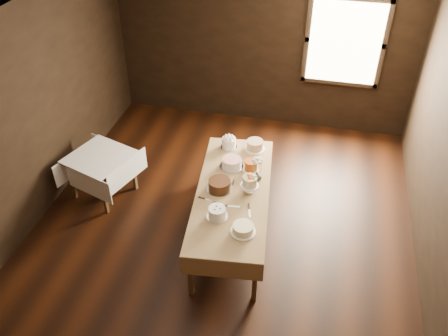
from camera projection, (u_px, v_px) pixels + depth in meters
floor at (221, 233)px, 6.28m from camera, size 5.00×6.00×0.01m
ceiling at (219, 30)px, 4.57m from camera, size 5.00×6.00×0.01m
wall_back at (263, 46)px, 7.74m from camera, size 5.00×0.02×2.80m
wall_left at (27, 121)px, 5.88m from camera, size 0.02×6.00×2.80m
window at (345, 43)px, 7.33m from camera, size 1.10×0.05×1.30m
display_table at (233, 194)px, 5.90m from camera, size 1.15×2.39×0.71m
side_table at (100, 161)px, 6.58m from camera, size 1.01×1.01×0.67m
cake_meringue at (229, 143)px, 6.58m from camera, size 0.27×0.27×0.15m
cake_speckled at (255, 145)px, 6.55m from camera, size 0.29×0.29×0.14m
cake_lattice at (232, 163)px, 6.23m from camera, size 0.32×0.32×0.12m
cake_caramel at (251, 166)px, 6.17m from camera, size 0.23×0.23×0.15m
cake_chocolate at (220, 185)px, 5.86m from camera, size 0.39×0.39×0.13m
cake_flowers at (250, 185)px, 5.80m from camera, size 0.26×0.26×0.24m
cake_swirl at (217, 213)px, 5.46m from camera, size 0.27×0.27×0.13m
cake_cream at (243, 229)px, 5.27m from camera, size 0.34×0.34×0.10m
cake_server_a at (234, 206)px, 5.63m from camera, size 0.24×0.05×0.01m
cake_server_b at (249, 213)px, 5.54m from camera, size 0.08×0.24×0.01m
cake_server_c at (235, 177)px, 6.08m from camera, size 0.03×0.24×0.01m
cake_server_d at (255, 181)px, 6.02m from camera, size 0.22×0.14×0.01m
cake_server_e at (210, 201)px, 5.72m from camera, size 0.24×0.07×0.01m
flower_vase at (257, 176)px, 5.99m from camera, size 0.14×0.14×0.14m
flower_bouquet at (257, 165)px, 5.88m from camera, size 0.14×0.14×0.20m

